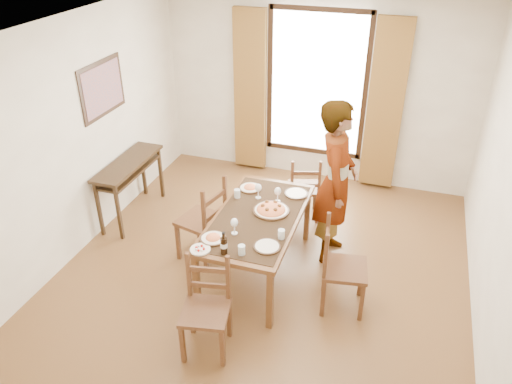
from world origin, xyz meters
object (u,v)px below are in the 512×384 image
(dining_table, at_px, (257,221))
(pasta_platter, at_px, (271,208))
(man, at_px, (336,183))
(console_table, at_px, (129,170))

(dining_table, xyz_separation_m, pasta_platter, (0.12, 0.13, 0.12))
(man, bearing_deg, dining_table, 124.46)
(dining_table, relative_size, man, 0.88)
(pasta_platter, bearing_deg, man, 38.44)
(dining_table, distance_m, pasta_platter, 0.21)
(man, distance_m, pasta_platter, 0.79)
(dining_table, height_order, man, man)
(console_table, xyz_separation_m, pasta_platter, (2.07, -0.50, 0.12))
(pasta_platter, bearing_deg, console_table, 166.46)
(console_table, relative_size, man, 0.62)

